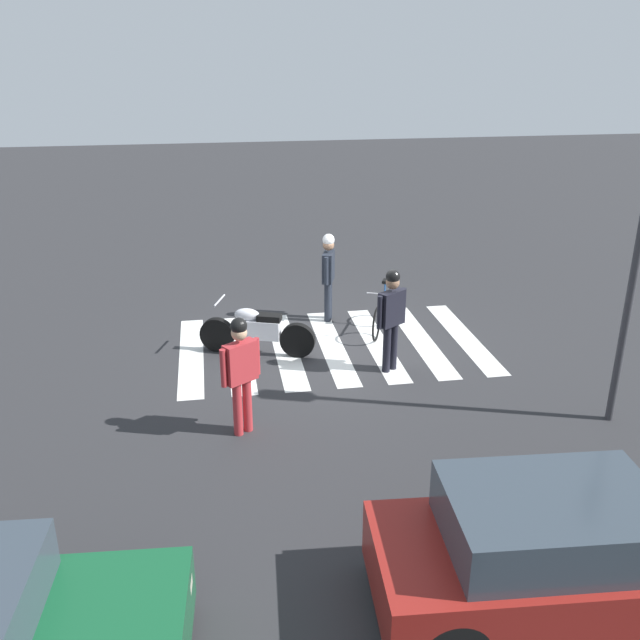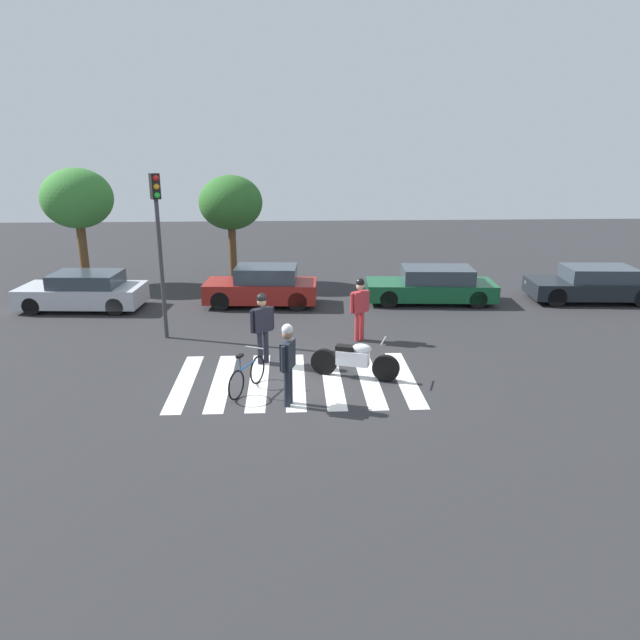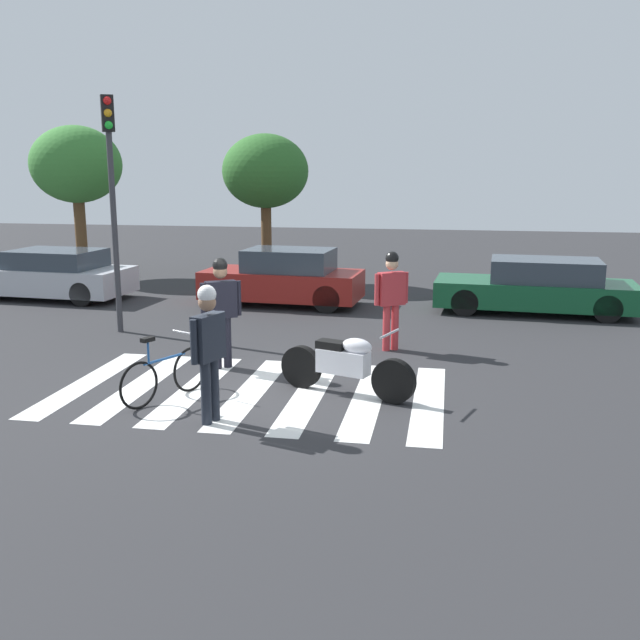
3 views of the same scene
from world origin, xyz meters
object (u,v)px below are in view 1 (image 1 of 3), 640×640
Objects in this scene: officer_by_motorcycle at (391,312)px; car_maroon_wagon at (561,555)px; officer_on_foot at (328,270)px; pedestrian_bystander at (241,367)px; leaning_bicycle at (381,313)px; police_motorcycle at (257,331)px.

officer_by_motorcycle reaches higher than car_maroon_wagon.
officer_on_foot is 1.01× the size of pedestrian_bystander.
pedestrian_bystander reaches higher than car_maroon_wagon.
officer_on_foot reaches higher than pedestrian_bystander.
leaning_bicycle is at bearing -130.49° from pedestrian_bystander.
officer_on_foot is 0.99× the size of officer_by_motorcycle.
pedestrian_bystander is 0.46× the size of car_maroon_wagon.
car_maroon_wagon reaches higher than police_motorcycle.
officer_on_foot is at bearing -115.48° from pedestrian_bystander.
pedestrian_bystander is 5.06m from car_maroon_wagon.
officer_on_foot is at bearing -137.23° from police_motorcycle.
officer_on_foot is at bearing -83.68° from car_maroon_wagon.
pedestrian_bystander is at bearing 64.52° from officer_on_foot.
officer_on_foot reaches higher than leaning_bicycle.
officer_on_foot is at bearing -39.32° from leaning_bicycle.
car_maroon_wagon reaches higher than leaning_bicycle.
pedestrian_bystander is (2.06, 4.33, -0.01)m from officer_on_foot.
police_motorcycle is at bearing -98.92° from pedestrian_bystander.
pedestrian_bystander is at bearing 49.51° from leaning_bicycle.
officer_by_motorcycle is (-0.67, 2.60, 0.02)m from officer_on_foot.
officer_by_motorcycle is 1.02× the size of pedestrian_bystander.
officer_on_foot reaches higher than car_maroon_wagon.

